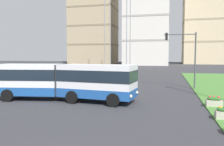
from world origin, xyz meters
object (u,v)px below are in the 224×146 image
traffic_light_far_right (185,51)px  apartment_tower_west (94,19)px  apartment_tower_centre (203,1)px  articulated_bus (65,81)px  car_grey_wagon (92,77)px  flower_planter_4 (214,101)px

traffic_light_far_right → apartment_tower_west: bearing=115.1°
apartment_tower_west → apartment_tower_centre: size_ratio=0.76×
articulated_bus → traffic_light_far_right: traffic_light_far_right is taller
articulated_bus → car_grey_wagon: 12.96m
car_grey_wagon → apartment_tower_west: 79.92m
articulated_bus → traffic_light_far_right: bearing=42.6°
car_grey_wagon → apartment_tower_centre: 87.09m
apartment_tower_west → car_grey_wagon: bearing=-72.0°
apartment_tower_west → flower_planter_4: bearing=-66.4°
car_grey_wagon → apartment_tower_west: size_ratio=0.11×
car_grey_wagon → apartment_tower_centre: bearing=72.6°
flower_planter_4 → apartment_tower_centre: bearing=83.0°
articulated_bus → apartment_tower_west: 92.17m
articulated_bus → apartment_tower_centre: 98.11m
flower_planter_4 → apartment_tower_centre: size_ratio=0.02×
car_grey_wagon → articulated_bus: bearing=-81.0°
articulated_bus → traffic_light_far_right: 13.95m
flower_planter_4 → traffic_light_far_right: traffic_light_far_right is taller
traffic_light_far_right → car_grey_wagon: bearing=163.9°
traffic_light_far_right → flower_planter_4: bearing=-80.6°
apartment_tower_centre → flower_planter_4: bearing=-97.0°
traffic_light_far_right → apartment_tower_centre: (12.66, 82.60, 23.19)m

